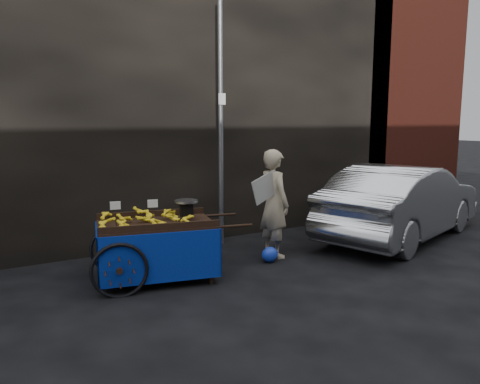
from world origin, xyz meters
TOP-DOWN VIEW (x-y plane):
  - ground at (0.00, 0.00)m, footprint 80.00×80.00m
  - building_wall at (0.39, 2.60)m, footprint 13.50×2.00m
  - street_pole at (0.30, 1.30)m, footprint 0.12×0.10m
  - banana_cart at (-1.33, 0.14)m, footprint 2.18×1.33m
  - vendor at (0.62, 0.22)m, footprint 0.73×0.62m
  - plastic_bag at (0.40, -0.01)m, footprint 0.26×0.20m
  - parked_car at (3.20, 0.00)m, footprint 4.18×2.49m

SIDE VIEW (x-z plane):
  - ground at x=0.00m, z-range 0.00..0.00m
  - plastic_bag at x=0.40m, z-range 0.00..0.23m
  - parked_car at x=3.20m, z-range 0.00..1.30m
  - banana_cart at x=-1.33m, z-range 0.13..1.23m
  - vendor at x=0.62m, z-range 0.00..1.64m
  - street_pole at x=0.30m, z-range 0.01..4.01m
  - building_wall at x=0.39m, z-range 0.00..5.00m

